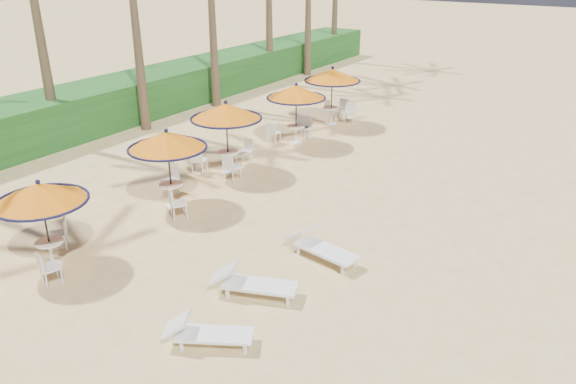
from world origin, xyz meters
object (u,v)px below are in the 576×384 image
object	(u,v)px
station_3	(296,99)
lounger_near	(205,332)
station_2	(226,120)
lounger_far	(320,246)
station_1	(168,148)
lounger_mid	(251,282)
station_4	(334,82)
station_0	(42,201)

from	to	relation	value
station_3	lounger_near	xyz separation A→B (m)	(5.28, -11.67, -1.50)
station_2	station_3	world-z (taller)	station_2
station_2	station_3	size ratio (longest dim) A/B	1.05
lounger_near	lounger_far	distance (m)	4.17
station_3	station_1	bearing A→B (deg)	-89.11
lounger_mid	station_4	bearing A→B (deg)	91.17
lounger_near	lounger_mid	world-z (taller)	lounger_mid
station_4	lounger_far	world-z (taller)	station_4
station_4	lounger_mid	xyz separation A→B (m)	(5.07, -12.97, -1.55)
lounger_near	lounger_far	xyz separation A→B (m)	(0.18, 4.17, 0.04)
station_0	lounger_near	xyz separation A→B (m)	(5.15, -0.26, -1.45)
station_1	station_2	world-z (taller)	station_2
station_0	lounger_far	size ratio (longest dim) A/B	1.11
station_1	station_4	world-z (taller)	station_4
station_0	station_4	xyz separation A→B (m)	(-0.20, 14.60, 0.13)
station_1	station_2	bearing A→B (deg)	96.26
station_3	lounger_mid	size ratio (longest dim) A/B	1.19
station_3	lounger_far	xyz separation A→B (m)	(5.46, -7.50, -1.46)
station_4	station_1	bearing A→B (deg)	-88.98
station_4	lounger_far	xyz separation A→B (m)	(5.53, -10.70, -1.54)
station_1	station_2	xyz separation A→B (m)	(-0.34, 3.12, 0.01)
lounger_mid	lounger_near	bearing A→B (deg)	-101.71
station_0	lounger_mid	distance (m)	5.33
station_1	station_4	bearing A→B (deg)	91.02
station_2	lounger_mid	distance (m)	7.88
station_2	station_4	distance (m)	7.28
station_0	lounger_far	xyz separation A→B (m)	(5.33, 3.90, -1.41)
lounger_mid	station_1	bearing A→B (deg)	131.99
station_1	lounger_far	size ratio (longest dim) A/B	1.18
station_2	lounger_mid	size ratio (longest dim) A/B	1.25
lounger_mid	lounger_far	bearing A→B (deg)	58.29
lounger_near	lounger_mid	size ratio (longest dim) A/B	0.88
station_0	station_2	world-z (taller)	station_2
station_2	lounger_mid	xyz separation A→B (m)	(5.23, -5.70, -1.55)
lounger_far	station_2	bearing A→B (deg)	158.39
station_4	lounger_mid	size ratio (longest dim) A/B	1.25
station_1	station_4	xyz separation A→B (m)	(-0.19, 10.39, 0.02)
station_3	lounger_mid	bearing A→B (deg)	-62.91
station_0	lounger_near	world-z (taller)	station_0
station_0	station_4	size ratio (longest dim) A/B	0.89
station_4	lounger_far	bearing A→B (deg)	-62.66
station_3	lounger_near	size ratio (longest dim) A/B	1.36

